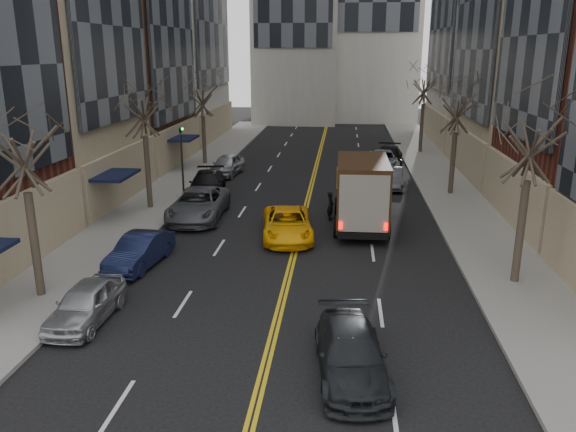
% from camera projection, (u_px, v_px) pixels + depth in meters
% --- Properties ---
extents(sidewalk_left, '(4.00, 66.00, 0.15)m').
position_uv_depth(sidewalk_left, '(181.00, 181.00, 38.69)').
color(sidewalk_left, slate).
rests_on(sidewalk_left, ground).
extents(sidewalk_right, '(4.00, 66.00, 0.15)m').
position_uv_depth(sidewalk_right, '(448.00, 187.00, 36.99)').
color(sidewalk_right, slate).
rests_on(sidewalk_right, ground).
extents(tree_lf_near, '(3.20, 3.20, 8.41)m').
position_uv_depth(tree_lf_near, '(19.00, 127.00, 18.79)').
color(tree_lf_near, '#382D23').
rests_on(tree_lf_near, sidewalk_left).
extents(tree_lf_mid, '(3.20, 3.20, 8.91)m').
position_uv_depth(tree_lf_mid, '(142.00, 91.00, 30.14)').
color(tree_lf_mid, '#382D23').
rests_on(tree_lf_mid, sidewalk_left).
extents(tree_lf_far, '(3.20, 3.20, 8.12)m').
position_uv_depth(tree_lf_far, '(202.00, 87.00, 42.71)').
color(tree_lf_far, '#382D23').
rests_on(tree_lf_far, sidewalk_left).
extents(tree_rt_near, '(3.20, 3.20, 8.71)m').
position_uv_depth(tree_rt_near, '(535.00, 116.00, 19.93)').
color(tree_rt_near, '#382D23').
rests_on(tree_rt_near, sidewalk_right).
extents(tree_rt_mid, '(3.20, 3.20, 8.32)m').
position_uv_depth(tree_rt_mid, '(458.00, 95.00, 33.37)').
color(tree_rt_mid, '#382D23').
rests_on(tree_rt_mid, sidewalk_right).
extents(tree_rt_far, '(3.20, 3.20, 9.11)m').
position_uv_depth(tree_rt_far, '(425.00, 75.00, 47.53)').
color(tree_rt_far, '#382D23').
rests_on(tree_rt_far, sidewalk_right).
extents(traffic_signal, '(0.29, 0.26, 4.70)m').
position_uv_depth(traffic_signal, '(182.00, 155.00, 32.99)').
color(traffic_signal, black).
rests_on(traffic_signal, sidewalk_left).
extents(ups_truck, '(2.73, 6.57, 3.59)m').
position_uv_depth(ups_truck, '(362.00, 193.00, 28.34)').
color(ups_truck, black).
rests_on(ups_truck, ground).
extents(observer_sedan, '(2.35, 4.71, 1.32)m').
position_uv_depth(observer_sedan, '(351.00, 354.00, 15.47)').
color(observer_sedan, black).
rests_on(observer_sedan, ground).
extents(taxi, '(2.94, 5.26, 1.39)m').
position_uv_depth(taxi, '(287.00, 224.00, 26.95)').
color(taxi, '#FCB30A').
rests_on(taxi, ground).
extents(pedestrian, '(0.40, 0.58, 1.54)m').
position_uv_depth(pedestrian, '(331.00, 206.00, 29.77)').
color(pedestrian, black).
rests_on(pedestrian, ground).
extents(parked_lf_a, '(1.63, 3.92, 1.33)m').
position_uv_depth(parked_lf_a, '(86.00, 303.00, 18.58)').
color(parked_lf_a, '#ADB0B5').
rests_on(parked_lf_a, ground).
extents(parked_lf_b, '(1.94, 4.22, 1.34)m').
position_uv_depth(parked_lf_b, '(140.00, 251.00, 23.42)').
color(parked_lf_b, '#101633').
rests_on(parked_lf_b, ground).
extents(parked_lf_c, '(2.80, 5.79, 1.59)m').
position_uv_depth(parked_lf_c, '(198.00, 204.00, 30.00)').
color(parked_lf_c, '#505158').
rests_on(parked_lf_c, ground).
extents(parked_lf_d, '(2.67, 5.29, 1.47)m').
position_uv_depth(parked_lf_d, '(207.00, 184.00, 34.77)').
color(parked_lf_d, black).
rests_on(parked_lf_d, ground).
extents(parked_lf_e, '(2.23, 4.53, 1.49)m').
position_uv_depth(parked_lf_e, '(227.00, 165.00, 40.60)').
color(parked_lf_e, '#93979A').
rests_on(parked_lf_e, ground).
extents(parked_rt_a, '(1.55, 4.02, 1.31)m').
position_uv_depth(parked_rt_a, '(391.00, 178.00, 36.86)').
color(parked_rt_a, '#44464B').
rests_on(parked_rt_a, ground).
extents(parked_rt_b, '(2.55, 5.20, 1.42)m').
position_uv_depth(parked_rt_b, '(383.00, 160.00, 42.59)').
color(parked_rt_b, '#ABAEB3').
rests_on(parked_rt_b, ground).
extents(parked_rt_c, '(2.62, 5.38, 1.51)m').
position_uv_depth(parked_rt_c, '(389.00, 156.00, 43.83)').
color(parked_rt_c, black).
rests_on(parked_rt_c, ground).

